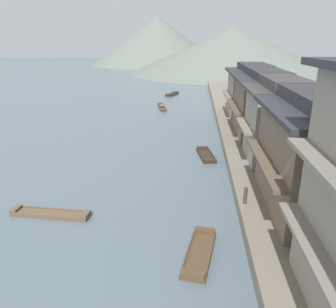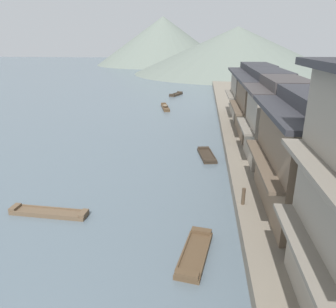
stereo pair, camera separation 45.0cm
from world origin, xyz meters
name	(u,v)px [view 2 (the right image)]	position (x,y,z in m)	size (l,w,h in m)	color
riverbank_right	(305,130)	(16.31, 30.00, 0.38)	(18.00, 110.00, 0.77)	slate
boat_moored_nearest	(176,94)	(0.32, 54.06, 0.16)	(2.30, 3.93, 0.47)	#33281E
boat_moored_second	(195,254)	(5.13, 7.84, 0.14)	(1.70, 3.75, 0.41)	brown
boat_moored_third	(165,107)	(-0.20, 41.61, 0.21)	(1.91, 5.06, 0.65)	brown
boat_moored_far	(207,155)	(5.76, 21.36, 0.12)	(1.73, 3.72, 0.34)	#33281E
boat_midriver_drifting	(49,213)	(-3.22, 10.66, 0.12)	(4.57, 1.10, 0.36)	brown
house_waterfront_second	(315,157)	(11.05, 11.52, 3.76)	(5.71, 8.38, 6.14)	#75604C
house_waterfront_tall	(281,122)	(11.01, 19.07, 3.78)	(5.63, 5.96, 6.14)	gray
house_waterfront_narrow	(266,104)	(11.19, 26.34, 3.76)	(6.00, 8.20, 6.14)	#75604C
house_waterfront_far	(255,91)	(11.39, 34.41, 3.76)	(6.38, 7.55, 6.14)	gray
mooring_post_dock_mid	(243,196)	(7.66, 11.69, 1.24)	(0.20, 0.20, 0.96)	#473828
hill_far_west	(237,50)	(15.05, 99.29, 6.85)	(62.76, 62.76, 13.69)	slate
hill_far_centre	(163,41)	(-12.38, 137.62, 9.67)	(56.24, 56.24, 19.34)	slate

